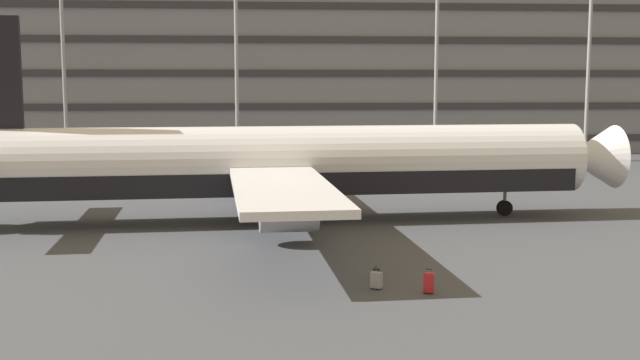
# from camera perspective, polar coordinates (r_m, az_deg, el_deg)

# --- Properties ---
(ground_plane) EXTENTS (600.00, 600.00, 0.00)m
(ground_plane) POSITION_cam_1_polar(r_m,az_deg,el_deg) (45.23, -4.92, -2.89)
(ground_plane) COLOR #424449
(terminal_structure) EXTENTS (120.95, 14.39, 17.42)m
(terminal_structure) POSITION_cam_1_polar(r_m,az_deg,el_deg) (89.89, -4.70, 7.72)
(terminal_structure) COLOR slate
(terminal_structure) RESTS_ON ground_plane
(airliner) EXTENTS (40.80, 32.92, 11.35)m
(airliner) POSITION_cam_1_polar(r_m,az_deg,el_deg) (44.26, -3.03, 1.12)
(airliner) COLOR silver
(airliner) RESTS_ON ground_plane
(light_mast_left) EXTENTS (1.80, 0.50, 20.26)m
(light_mast_left) POSITION_cam_1_polar(r_m,az_deg,el_deg) (77.99, -18.23, 9.73)
(light_mast_left) COLOR gray
(light_mast_left) RESTS_ON ground_plane
(light_mast_center_left) EXTENTS (1.80, 0.50, 22.98)m
(light_mast_center_left) POSITION_cam_1_polar(r_m,az_deg,el_deg) (75.92, -6.14, 11.18)
(light_mast_center_left) COLOR gray
(light_mast_center_left) RESTS_ON ground_plane
(light_mast_center_right) EXTENTS (1.80, 0.50, 24.03)m
(light_mast_center_right) POSITION_cam_1_polar(r_m,az_deg,el_deg) (77.82, 8.53, 11.44)
(light_mast_center_right) COLOR gray
(light_mast_center_right) RESTS_ON ground_plane
(light_mast_right) EXTENTS (1.80, 0.50, 24.87)m
(light_mast_right) POSITION_cam_1_polar(r_m,az_deg,el_deg) (82.54, 19.10, 11.19)
(light_mast_right) COLOR gray
(light_mast_right) RESTS_ON ground_plane
(suitcase_orange) EXTENTS (0.49, 0.45, 0.76)m
(suitcase_orange) POSITION_cam_1_polar(r_m,az_deg,el_deg) (30.31, 4.13, -7.27)
(suitcase_orange) COLOR gray
(suitcase_orange) RESTS_ON ground_plane
(suitcase_teal) EXTENTS (0.44, 0.33, 0.96)m
(suitcase_teal) POSITION_cam_1_polar(r_m,az_deg,el_deg) (29.88, 7.93, -7.41)
(suitcase_teal) COLOR #B21E23
(suitcase_teal) RESTS_ON ground_plane
(backpack_navy) EXTENTS (0.36, 0.32, 0.54)m
(backpack_navy) POSITION_cam_1_polar(r_m,az_deg,el_deg) (31.86, 4.06, -6.77)
(backpack_navy) COLOR #264C26
(backpack_navy) RESTS_ON ground_plane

